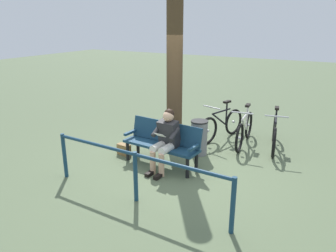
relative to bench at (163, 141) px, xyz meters
The scene contains 10 objects.
ground_plane 0.57m from the bench, behind, with size 40.00×40.00×0.00m, color #566647.
bench is the anchor object (origin of this frame).
person_reading 0.29m from the bench, 133.44° to the left, with size 0.51×0.79×1.20m.
handbag 1.05m from the bench, ahead, with size 0.30×0.14×0.24m, color olive.
tree_trunk 1.81m from the bench, 73.39° to the right, with size 0.36×0.36×3.84m, color #4C3823.
litter_bin 0.94m from the bench, 116.89° to the right, with size 0.37×0.37×0.76m.
bicycle_silver 2.64m from the bench, 132.41° to the right, with size 0.51×1.66×0.94m.
bicycle_purple 2.18m from the bench, 120.81° to the right, with size 0.48×1.68×0.94m.
bicycle_blue 2.03m from the bench, 104.58° to the right, with size 0.63×1.62×0.94m.
railing_fence 1.47m from the bench, 102.75° to the left, with size 3.31×0.19×0.85m.
Camera 1 is at (-2.77, 5.26, 2.80)m, focal length 34.59 mm.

